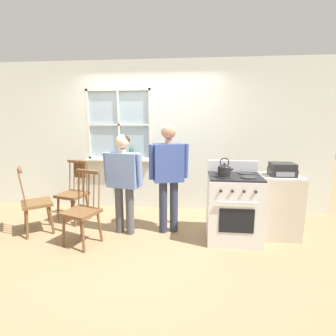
{
  "coord_description": "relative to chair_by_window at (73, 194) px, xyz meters",
  "views": [
    {
      "loc": [
        0.82,
        -3.37,
        1.7
      ],
      "look_at": [
        0.43,
        0.24,
        1.0
      ],
      "focal_mm": 28.0,
      "sensor_mm": 36.0,
      "label": 1
    }
  ],
  "objects": [
    {
      "name": "potted_plant",
      "position": [
        0.82,
        0.71,
        0.56
      ],
      "size": [
        0.16,
        0.16,
        0.28
      ],
      "color": "#42474C",
      "rests_on": "wall_back"
    },
    {
      "name": "kettle",
      "position": [
        2.38,
        -0.53,
        0.57
      ],
      "size": [
        0.21,
        0.17,
        0.25
      ],
      "color": "black",
      "rests_on": "stove"
    },
    {
      "name": "wall_back",
      "position": [
        1.23,
        0.8,
        0.88
      ],
      "size": [
        6.4,
        0.16,
        2.7
      ],
      "color": "silver",
      "rests_on": "ground_plane"
    },
    {
      "name": "stereo",
      "position": [
        3.2,
        -0.24,
        0.53
      ],
      "size": [
        0.34,
        0.29,
        0.18
      ],
      "color": "#232326",
      "rests_on": "side_counter"
    },
    {
      "name": "side_counter",
      "position": [
        3.2,
        -0.22,
        -0.01
      ],
      "size": [
        0.55,
        0.5,
        0.9
      ],
      "color": "beige",
      "rests_on": "ground_plane"
    },
    {
      "name": "chair_near_wall",
      "position": [
        -0.35,
        -0.5,
        0.0
      ],
      "size": [
        0.57,
        0.58,
        1.0
      ],
      "rotation": [
        0.0,
        0.0,
        2.22
      ],
      "color": "brown",
      "rests_on": "ground_plane"
    },
    {
      "name": "chair_by_window",
      "position": [
        0.0,
        0.0,
        0.0
      ],
      "size": [
        0.51,
        0.5,
        1.0
      ],
      "rotation": [
        0.0,
        0.0,
        -0.27
      ],
      "color": "brown",
      "rests_on": "ground_plane"
    },
    {
      "name": "person_elderly_left",
      "position": [
        0.97,
        -0.37,
        0.43
      ],
      "size": [
        0.61,
        0.3,
        1.47
      ],
      "rotation": [
        0.0,
        0.0,
        -0.22
      ],
      "color": "#4C4C51",
      "rests_on": "ground_plane"
    },
    {
      "name": "person_teen_center",
      "position": [
        1.61,
        -0.26,
        0.54
      ],
      "size": [
        0.58,
        0.33,
        1.62
      ],
      "rotation": [
        0.0,
        0.0,
        0.3
      ],
      "color": "#2D3347",
      "rests_on": "ground_plane"
    },
    {
      "name": "stove",
      "position": [
        2.54,
        -0.4,
        0.02
      ],
      "size": [
        0.72,
        0.68,
        1.08
      ],
      "color": "silver",
      "rests_on": "ground_plane"
    },
    {
      "name": "handbag",
      "position": [
        0.06,
        0.23,
        0.37
      ],
      "size": [
        0.24,
        0.23,
        0.31
      ],
      "color": "brown",
      "rests_on": "chair_by_window"
    },
    {
      "name": "ground_plane",
      "position": [
        1.19,
        -0.6,
        -0.46
      ],
      "size": [
        16.0,
        16.0,
        0.0
      ],
      "primitive_type": "plane",
      "color": "#937551"
    },
    {
      "name": "chair_center_cluster",
      "position": [
        0.49,
        -0.76,
        0.0
      ],
      "size": [
        0.53,
        0.52,
        1.0
      ],
      "rotation": [
        0.0,
        0.0,
        -0.34
      ],
      "color": "brown",
      "rests_on": "ground_plane"
    }
  ]
}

